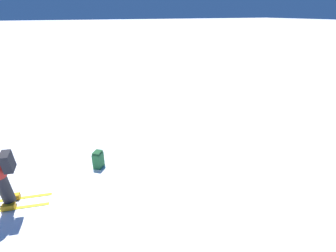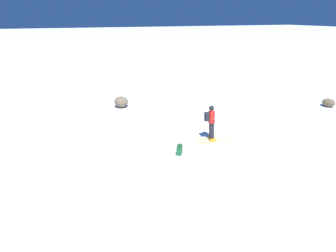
% 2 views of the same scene
% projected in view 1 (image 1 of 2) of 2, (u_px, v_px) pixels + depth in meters
% --- Properties ---
extents(ground_plane, '(300.00, 300.00, 0.00)m').
position_uv_depth(ground_plane, '(16.00, 174.00, 7.19)').
color(ground_plane, white).
extents(spare_backpack, '(0.37, 0.36, 0.50)m').
position_uv_depth(spare_backpack, '(98.00, 160.00, 7.43)').
color(spare_backpack, '#236633').
rests_on(spare_backpack, ground).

